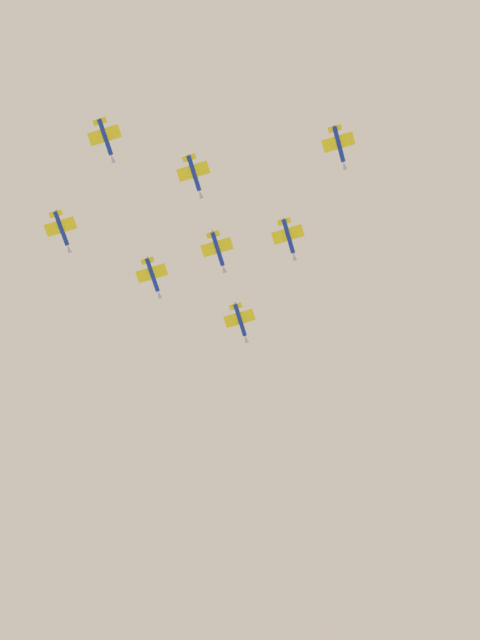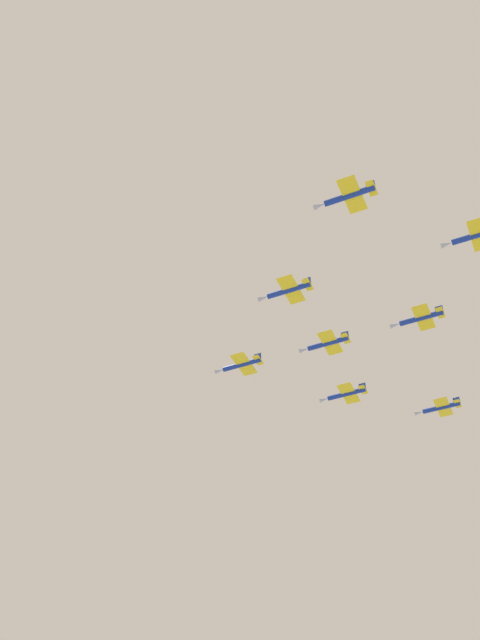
{
  "view_description": "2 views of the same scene",
  "coord_description": "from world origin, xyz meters",
  "px_view_note": "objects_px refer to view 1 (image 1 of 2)",
  "views": [
    {
      "loc": [
        -1.18,
        -57.76,
        1.87
      ],
      "look_at": [
        11.81,
        6.01,
        209.85
      ],
      "focal_mm": 45.73,
      "sensor_mm": 36.0,
      "label": 1
    },
    {
      "loc": [
        -120.08,
        15.75,
        107.52
      ],
      "look_at": [
        2.11,
        7.1,
        214.65
      ],
      "focal_mm": 41.67,
      "sensor_mm": 36.0,
      "label": 2
    }
  ],
  "objects_px": {
    "jet_lead": "(240,321)",
    "jet_port_outer": "(218,250)",
    "jet_port_inner": "(153,276)",
    "jet_center_rear": "(339,145)",
    "jet_starboard_outer": "(62,229)",
    "jet_starboard_trail": "(105,138)",
    "jet_starboard_inner": "(289,237)",
    "jet_port_trail": "(194,174)"
  },
  "relations": [
    {
      "from": "jet_starboard_inner",
      "to": "jet_starboard_trail",
      "type": "relative_size",
      "value": 1.0
    },
    {
      "from": "jet_port_inner",
      "to": "jet_center_rear",
      "type": "xyz_separation_m",
      "value": [
        40.34,
        -42.59,
        1.38
      ]
    },
    {
      "from": "jet_starboard_outer",
      "to": "jet_starboard_trail",
      "type": "bearing_deg",
      "value": -45.0
    },
    {
      "from": "jet_lead",
      "to": "jet_port_inner",
      "type": "height_order",
      "value": "jet_lead"
    },
    {
      "from": "jet_port_inner",
      "to": "jet_port_outer",
      "type": "bearing_deg",
      "value": -5.71
    },
    {
      "from": "jet_port_inner",
      "to": "jet_starboard_outer",
      "type": "relative_size",
      "value": 1.0
    },
    {
      "from": "jet_port_outer",
      "to": "jet_starboard_trail",
      "type": "distance_m",
      "value": 39.83
    },
    {
      "from": "jet_lead",
      "to": "jet_port_outer",
      "type": "height_order",
      "value": "jet_lead"
    },
    {
      "from": "jet_lead",
      "to": "jet_starboard_inner",
      "type": "xyz_separation_m",
      "value": [
        7.62,
        -25.1,
        -1.38
      ]
    },
    {
      "from": "jet_lead",
      "to": "jet_port_inner",
      "type": "relative_size",
      "value": 1.0
    },
    {
      "from": "jet_port_inner",
      "to": "jet_port_trail",
      "type": "height_order",
      "value": "jet_port_inner"
    },
    {
      "from": "jet_port_inner",
      "to": "jet_lead",
      "type": "bearing_deg",
      "value": 45.0
    },
    {
      "from": "jet_center_rear",
      "to": "jet_port_outer",
      "type": "bearing_deg",
      "value": 155.77
    },
    {
      "from": "jet_starboard_inner",
      "to": "jet_starboard_outer",
      "type": "xyz_separation_m",
      "value": [
        -57.83,
        9.87,
        0.78
      ]
    },
    {
      "from": "jet_port_trail",
      "to": "jet_starboard_inner",
      "type": "bearing_deg",
      "value": 50.19
    },
    {
      "from": "jet_lead",
      "to": "jet_starboard_outer",
      "type": "height_order",
      "value": "jet_lead"
    },
    {
      "from": "jet_starboard_trail",
      "to": "jet_starboard_outer",
      "type": "bearing_deg",
      "value": 135.0
    },
    {
      "from": "jet_lead",
      "to": "jet_port_inner",
      "type": "distance_m",
      "value": 26.24
    },
    {
      "from": "jet_starboard_outer",
      "to": "jet_port_trail",
      "type": "distance_m",
      "value": 37.29
    },
    {
      "from": "jet_starboard_inner",
      "to": "jet_center_rear",
      "type": "relative_size",
      "value": 1.0
    },
    {
      "from": "jet_starboard_inner",
      "to": "jet_port_trail",
      "type": "relative_size",
      "value": 1.0
    },
    {
      "from": "jet_port_outer",
      "to": "jet_starboard_outer",
      "type": "height_order",
      "value": "jet_starboard_outer"
    },
    {
      "from": "jet_starboard_inner",
      "to": "jet_starboard_trail",
      "type": "xyz_separation_m",
      "value": [
        -50.21,
        -15.24,
        0.82
      ]
    },
    {
      "from": "jet_lead",
      "to": "jet_port_trail",
      "type": "xyz_separation_m",
      "value": [
        -19.23,
        -35.99,
        -0.65
      ]
    },
    {
      "from": "jet_starboard_inner",
      "to": "jet_center_rear",
      "type": "bearing_deg",
      "value": -45.0
    },
    {
      "from": "jet_starboard_outer",
      "to": "jet_port_outer",
      "type": "bearing_deg",
      "value": 24.23
    },
    {
      "from": "jet_starboard_inner",
      "to": "jet_port_trail",
      "type": "height_order",
      "value": "jet_port_trail"
    },
    {
      "from": "jet_lead",
      "to": "jet_starboard_trail",
      "type": "height_order",
      "value": "jet_lead"
    },
    {
      "from": "jet_starboard_outer",
      "to": "jet_port_trail",
      "type": "xyz_separation_m",
      "value": [
        30.97,
        -20.76,
        -0.05
      ]
    },
    {
      "from": "jet_center_rear",
      "to": "jet_starboard_trail",
      "type": "xyz_separation_m",
      "value": [
        -57.83,
        9.87,
        -1.77
      ]
    },
    {
      "from": "jet_port_outer",
      "to": "jet_starboard_trail",
      "type": "height_order",
      "value": "jet_starboard_trail"
    },
    {
      "from": "jet_starboard_inner",
      "to": "jet_port_inner",
      "type": "bearing_deg",
      "value": 180.0
    },
    {
      "from": "jet_starboard_inner",
      "to": "jet_port_outer",
      "type": "height_order",
      "value": "jet_port_outer"
    },
    {
      "from": "jet_port_outer",
      "to": "jet_starboard_outer",
      "type": "distance_m",
      "value": 40.68
    },
    {
      "from": "jet_port_inner",
      "to": "jet_starboard_inner",
      "type": "height_order",
      "value": "jet_port_inner"
    },
    {
      "from": "jet_port_inner",
      "to": "jet_center_rear",
      "type": "relative_size",
      "value": 1.0
    },
    {
      "from": "jet_lead",
      "to": "jet_starboard_trail",
      "type": "bearing_deg",
      "value": -108.43
    },
    {
      "from": "jet_port_inner",
      "to": "jet_starboard_trail",
      "type": "xyz_separation_m",
      "value": [
        -17.49,
        -32.72,
        -0.39
      ]
    },
    {
      "from": "jet_port_inner",
      "to": "jet_starboard_outer",
      "type": "xyz_separation_m",
      "value": [
        -25.1,
        -7.62,
        -0.43
      ]
    },
    {
      "from": "jet_starboard_outer",
      "to": "jet_center_rear",
      "type": "xyz_separation_m",
      "value": [
        65.45,
        -34.97,
        1.82
      ]
    },
    {
      "from": "jet_lead",
      "to": "jet_starboard_trail",
      "type": "xyz_separation_m",
      "value": [
        -42.59,
        -40.34,
        -0.56
      ]
    },
    {
      "from": "jet_port_inner",
      "to": "jet_port_outer",
      "type": "distance_m",
      "value": 18.65
    }
  ]
}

